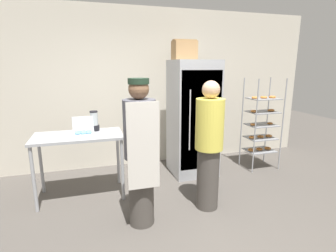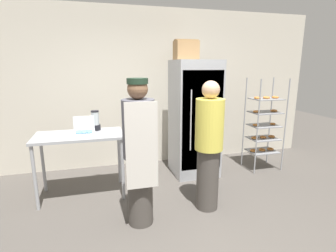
# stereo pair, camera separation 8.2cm
# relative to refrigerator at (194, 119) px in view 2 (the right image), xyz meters

# --- Properties ---
(ground_plane) EXTENTS (14.00, 14.00, 0.00)m
(ground_plane) POSITION_rel_refrigerator_xyz_m (-0.59, -1.61, -0.95)
(ground_plane) COLOR #4C4742
(back_wall) EXTENTS (6.40, 0.12, 2.80)m
(back_wall) POSITION_rel_refrigerator_xyz_m (-0.59, 0.76, 0.45)
(back_wall) COLOR beige
(back_wall) RESTS_ON ground_plane
(refrigerator) EXTENTS (0.72, 0.73, 1.90)m
(refrigerator) POSITION_rel_refrigerator_xyz_m (0.00, 0.00, 0.00)
(refrigerator) COLOR #9EA0A5
(refrigerator) RESTS_ON ground_plane
(baking_rack) EXTENTS (0.56, 0.44, 1.60)m
(baking_rack) POSITION_rel_refrigerator_xyz_m (1.26, -0.13, -0.16)
(baking_rack) COLOR #93969B
(baking_rack) RESTS_ON ground_plane
(prep_counter) EXTENTS (1.17, 0.63, 0.90)m
(prep_counter) POSITION_rel_refrigerator_xyz_m (-1.81, -0.35, -0.16)
(prep_counter) COLOR #9EA0A5
(prep_counter) RESTS_ON ground_plane
(donut_box) EXTENTS (0.27, 0.21, 0.25)m
(donut_box) POSITION_rel_refrigerator_xyz_m (-1.73, -0.48, -0.01)
(donut_box) COLOR white
(donut_box) RESTS_ON prep_counter
(blender_pitcher) EXTENTS (0.14, 0.14, 0.29)m
(blender_pitcher) POSITION_rel_refrigerator_xyz_m (-1.59, -0.17, 0.08)
(blender_pitcher) COLOR black
(blender_pitcher) RESTS_ON prep_counter
(cardboard_storage_box) EXTENTS (0.37, 0.26, 0.31)m
(cardboard_storage_box) POSITION_rel_refrigerator_xyz_m (-0.13, 0.11, 1.10)
(cardboard_storage_box) COLOR #A87F51
(cardboard_storage_box) RESTS_ON refrigerator
(person_baker) EXTENTS (0.36, 0.37, 1.68)m
(person_baker) POSITION_rel_refrigerator_xyz_m (-1.13, -1.25, -0.07)
(person_baker) COLOR #47423D
(person_baker) RESTS_ON ground_plane
(person_customer) EXTENTS (0.35, 0.35, 1.64)m
(person_customer) POSITION_rel_refrigerator_xyz_m (-0.25, -1.14, -0.11)
(person_customer) COLOR #47423D
(person_customer) RESTS_ON ground_plane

